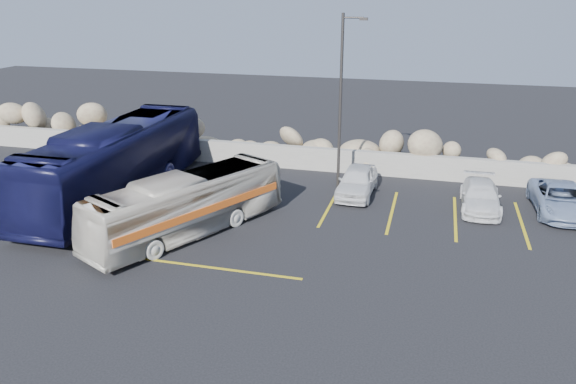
% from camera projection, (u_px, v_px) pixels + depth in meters
% --- Properties ---
extents(ground, '(90.00, 90.00, 0.00)m').
position_uv_depth(ground, '(215.00, 271.00, 18.87)').
color(ground, black).
rests_on(ground, ground).
extents(seawall, '(60.00, 0.40, 1.20)m').
position_uv_depth(seawall, '(300.00, 158.00, 29.58)').
color(seawall, gray).
rests_on(seawall, ground).
extents(riprap_pile, '(54.00, 2.80, 2.60)m').
position_uv_depth(riprap_pile, '(305.00, 139.00, 30.43)').
color(riprap_pile, '#947C61').
rests_on(riprap_pile, ground).
extents(parking_lines, '(18.16, 9.36, 0.01)m').
position_uv_depth(parking_lines, '(373.00, 223.00, 22.80)').
color(parking_lines, gold).
rests_on(parking_lines, ground).
extents(lamppost, '(1.14, 0.18, 8.00)m').
position_uv_depth(lamppost, '(342.00, 98.00, 25.44)').
color(lamppost, '#322F2D').
rests_on(lamppost, ground).
extents(vintage_bus, '(5.63, 8.54, 2.38)m').
position_uv_depth(vintage_bus, '(187.00, 204.00, 21.43)').
color(vintage_bus, beige).
rests_on(vintage_bus, ground).
extents(tour_coach, '(2.88, 12.18, 3.39)m').
position_uv_depth(tour_coach, '(116.00, 161.00, 25.07)').
color(tour_coach, '#101137').
rests_on(tour_coach, ground).
extents(car_a, '(1.67, 3.93, 1.33)m').
position_uv_depth(car_a, '(357.00, 181.00, 25.72)').
color(car_a, silver).
rests_on(car_a, ground).
extents(car_c, '(1.61, 3.93, 1.14)m').
position_uv_depth(car_c, '(480.00, 196.00, 24.09)').
color(car_c, silver).
rests_on(car_c, ground).
extents(car_d, '(2.19, 4.50, 1.23)m').
position_uv_depth(car_d, '(560.00, 199.00, 23.62)').
color(car_d, '#7F93B5').
rests_on(car_d, ground).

